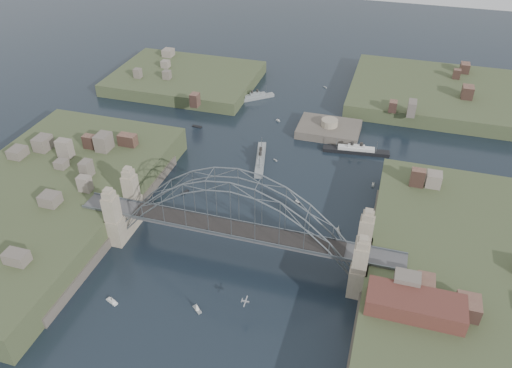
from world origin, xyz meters
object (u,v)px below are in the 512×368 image
at_px(bridge, 235,217).
at_px(wharf_shed, 415,305).
at_px(naval_cruiser_near, 260,159).
at_px(fort_island, 328,134).
at_px(ocean_liner, 356,151).
at_px(naval_cruiser_far, 255,97).

relative_size(bridge, wharf_shed, 4.20).
distance_m(bridge, naval_cruiser_near, 46.41).
distance_m(fort_island, ocean_liner, 15.72).
bearing_deg(wharf_shed, fort_island, 110.85).
bearing_deg(naval_cruiser_near, bridge, -81.81).
bearing_deg(naval_cruiser_near, naval_cruiser_far, 109.11).
height_order(wharf_shed, naval_cruiser_far, wharf_shed).
bearing_deg(fort_island, wharf_shed, -69.15).
distance_m(naval_cruiser_near, naval_cruiser_far, 47.07).
relative_size(fort_island, naval_cruiser_far, 1.54).
xyz_separation_m(fort_island, naval_cruiser_near, (-18.41, -25.46, 1.29)).
relative_size(wharf_shed, naval_cruiser_far, 1.40).
height_order(wharf_shed, ocean_liner, wharf_shed).
distance_m(naval_cruiser_near, ocean_liner, 33.06).
xyz_separation_m(naval_cruiser_near, ocean_liner, (29.68, 14.56, -0.10)).
distance_m(wharf_shed, naval_cruiser_far, 122.59).
relative_size(naval_cruiser_near, naval_cruiser_far, 1.44).
bearing_deg(naval_cruiser_near, ocean_liner, 26.13).
distance_m(bridge, wharf_shed, 46.23).
height_order(bridge, ocean_liner, bridge).
bearing_deg(wharf_shed, naval_cruiser_near, 130.74).
xyz_separation_m(naval_cruiser_near, naval_cruiser_far, (-15.41, 44.48, -0.08)).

